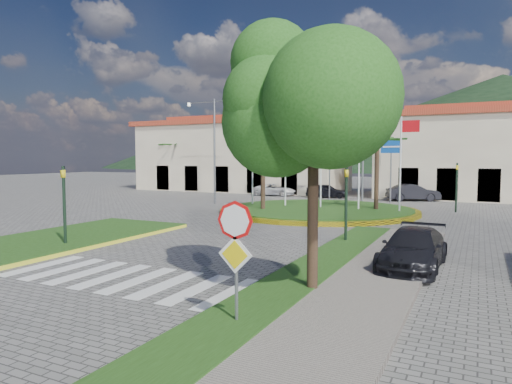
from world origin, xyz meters
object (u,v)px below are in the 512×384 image
at_px(car_dark_a, 327,191).
at_px(car_dark_b, 413,193).
at_px(deciduous_tree, 314,92).
at_px(roundabout_island, 318,210).
at_px(car_side_right, 413,249).
at_px(stop_sign, 235,243).
at_px(white_van, 274,190).

distance_m(car_dark_a, car_dark_b, 7.29).
distance_m(deciduous_tree, car_dark_b, 28.39).
bearing_deg(car_dark_a, roundabout_island, -177.61).
xyz_separation_m(car_dark_a, car_side_right, (10.32, -23.90, 0.01)).
height_order(roundabout_island, car_dark_a, roundabout_island).
xyz_separation_m(roundabout_island, stop_sign, (4.90, -20.04, 1.62)).
distance_m(roundabout_island, white_van, 13.42).
relative_size(white_van, car_dark_a, 1.10).
bearing_deg(car_dark_b, car_side_right, 163.07).
height_order(deciduous_tree, car_dark_a, deciduous_tree).
xyz_separation_m(roundabout_island, car_dark_b, (4.46, 11.01, 0.52)).
bearing_deg(roundabout_island, deciduous_tree, -72.09).
height_order(car_dark_b, car_side_right, car_dark_b).
height_order(roundabout_island, deciduous_tree, deciduous_tree).
bearing_deg(stop_sign, car_dark_a, 104.03).
relative_size(roundabout_island, car_dark_b, 3.05).
xyz_separation_m(white_van, car_side_right, (15.39, -23.89, 0.08)).
relative_size(roundabout_island, white_van, 3.18).
relative_size(stop_sign, white_van, 0.66).
distance_m(white_van, car_dark_a, 5.08).
height_order(car_dark_a, car_side_right, car_side_right).
height_order(stop_sign, car_dark_a, stop_sign).
bearing_deg(car_side_right, white_van, 124.73).
bearing_deg(roundabout_island, white_van, 126.07).
height_order(white_van, car_dark_a, car_dark_a).
bearing_deg(stop_sign, roundabout_island, 103.73).
height_order(roundabout_island, car_dark_b, roundabout_island).
bearing_deg(deciduous_tree, car_side_right, 63.12).
xyz_separation_m(stop_sign, car_dark_b, (-0.43, 31.05, -1.11)).
bearing_deg(roundabout_island, stop_sign, -76.27).
height_order(roundabout_island, white_van, roundabout_island).
bearing_deg(car_side_right, roundabout_island, 121.80).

